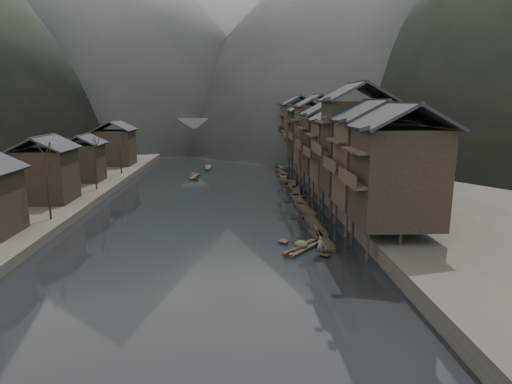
{
  "coord_description": "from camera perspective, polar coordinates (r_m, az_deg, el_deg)",
  "views": [
    {
      "loc": [
        3.14,
        -44.06,
        13.35
      ],
      "look_at": [
        5.64,
        6.93,
        2.5
      ],
      "focal_mm": 30.0,
      "sensor_mm": 36.0,
      "label": 1
    }
  ],
  "objects": [
    {
      "name": "water",
      "position": [
        46.15,
        -6.61,
        -4.9
      ],
      "size": [
        300.0,
        300.0,
        0.0
      ],
      "primitive_type": "plane",
      "color": "black",
      "rests_on": "ground"
    },
    {
      "name": "bare_trees",
      "position": [
        56.66,
        -23.65,
        3.86
      ],
      "size": [
        3.49,
        45.12,
        6.97
      ],
      "color": "black",
      "rests_on": "left_bank"
    },
    {
      "name": "stone_bridge",
      "position": [
        116.4,
        -4.38,
        7.9
      ],
      "size": [
        40.0,
        6.0,
        9.0
      ],
      "color": "#4C4C4F",
      "rests_on": "ground"
    },
    {
      "name": "right_bank",
      "position": [
        90.76,
        17.81,
        3.54
      ],
      "size": [
        40.0,
        200.0,
        1.8
      ],
      "primitive_type": "cube",
      "color": "#2D2823",
      "rests_on": "ground"
    },
    {
      "name": "cargo_heap",
      "position": [
        39.69,
        6.03,
        -6.49
      ],
      "size": [
        1.22,
        1.6,
        0.73
      ],
      "primitive_type": "ellipsoid",
      "color": "black",
      "rests_on": "hero_sampan"
    },
    {
      "name": "midriver_boats",
      "position": [
        96.06,
        -4.13,
        4.1
      ],
      "size": [
        12.31,
        45.84,
        0.45
      ],
      "color": "black",
      "rests_on": "water"
    },
    {
      "name": "left_bank",
      "position": [
        93.19,
        -26.97,
        2.83
      ],
      "size": [
        40.0,
        200.0,
        1.2
      ],
      "primitive_type": "cube",
      "color": "#2D2823",
      "rests_on": "ground"
    },
    {
      "name": "stilt_houses",
      "position": [
        65.21,
        9.83,
        7.88
      ],
      "size": [
        9.0,
        67.6,
        15.77
      ],
      "color": "black",
      "rests_on": "ground"
    },
    {
      "name": "left_houses",
      "position": [
        68.83,
        -22.95,
        4.64
      ],
      "size": [
        8.1,
        53.2,
        8.73
      ],
      "color": "black",
      "rests_on": "left_bank"
    },
    {
      "name": "moored_sampans",
      "position": [
        64.53,
        5.01,
        0.2
      ],
      "size": [
        2.86,
        53.69,
        0.47
      ],
      "color": "black",
      "rests_on": "water"
    },
    {
      "name": "hero_sampan",
      "position": [
        39.73,
        6.29,
        -7.4
      ],
      "size": [
        4.29,
        4.83,
        0.44
      ],
      "color": "black",
      "rests_on": "water"
    },
    {
      "name": "boatman",
      "position": [
        38.25,
        8.53,
        -6.65
      ],
      "size": [
        0.61,
        0.45,
        1.54
      ],
      "primitive_type": "imported",
      "rotation": [
        0.0,
        0.0,
        2.99
      ],
      "color": "#4E4E50",
      "rests_on": "hero_sampan"
    },
    {
      "name": "bamboo_pole",
      "position": [
        37.54,
        8.96,
        -2.84
      ],
      "size": [
        1.97,
        2.27,
        3.71
      ],
      "primitive_type": "cylinder",
      "rotation": [
        0.67,
        0.0,
        -0.71
      ],
      "color": "#8C7A51",
      "rests_on": "boatman"
    },
    {
      "name": "hills",
      "position": [
        218.06,
        -2.5,
        23.24
      ],
      "size": [
        320.0,
        380.0,
        126.74
      ],
      "color": "black",
      "rests_on": "ground"
    }
  ]
}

